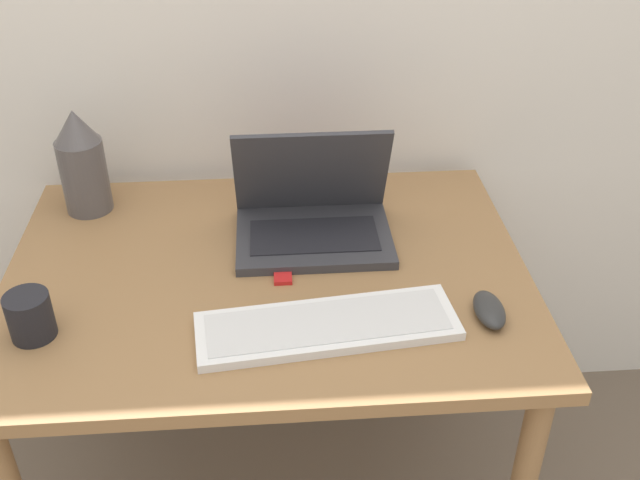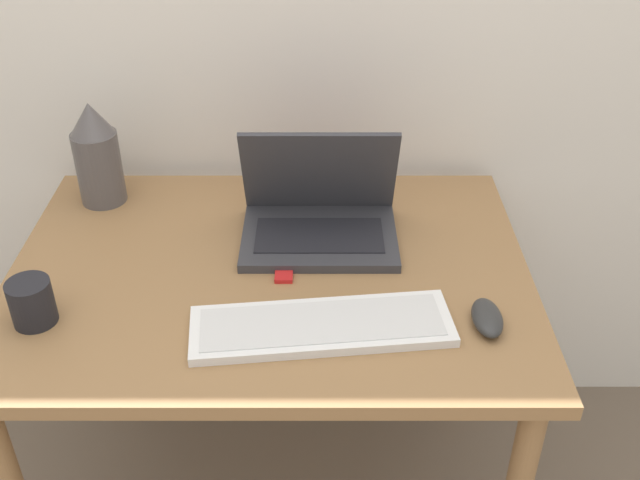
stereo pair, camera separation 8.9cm
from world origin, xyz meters
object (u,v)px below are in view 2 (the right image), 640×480
at_px(vase, 96,154).
at_px(mug, 31,302).
at_px(keyboard, 321,326).
at_px(mp3_player, 283,274).
at_px(laptop, 319,214).
at_px(mouse, 487,318).

xyz_separation_m(vase, mug, (-0.02, -0.44, -0.08)).
height_order(keyboard, mp3_player, keyboard).
relative_size(vase, mp3_player, 4.60).
bearing_deg(mug, laptop, 29.25).
xyz_separation_m(vase, mp3_player, (0.43, -0.30, -0.12)).
bearing_deg(laptop, keyboard, -89.18).
xyz_separation_m(laptop, vase, (-0.51, 0.15, 0.07)).
distance_m(mp3_player, mug, 0.48).
relative_size(laptop, mug, 3.77).
height_order(mouse, mug, mug).
bearing_deg(mouse, mp3_player, 158.24).
height_order(keyboard, mug, mug).
height_order(keyboard, vase, vase).
bearing_deg(laptop, mp3_player, -114.83).
xyz_separation_m(laptop, mp3_player, (-0.07, -0.15, -0.05)).
bearing_deg(mp3_player, laptop, 65.17).
bearing_deg(keyboard, mouse, 2.96).
bearing_deg(keyboard, laptop, 90.82).
bearing_deg(mp3_player, keyboard, -65.60).
relative_size(mouse, vase, 0.45).
height_order(mouse, vase, vase).
xyz_separation_m(keyboard, mp3_player, (-0.08, 0.17, -0.01)).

